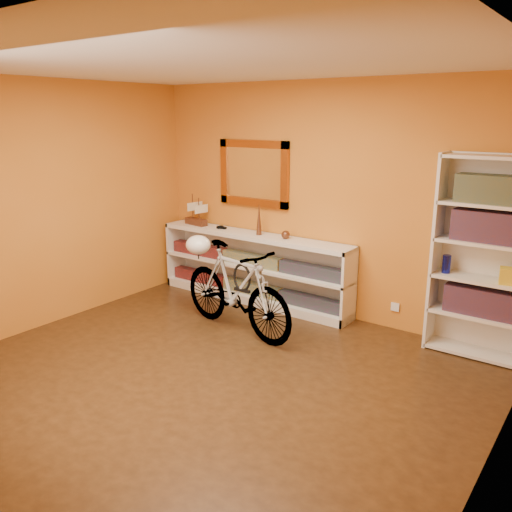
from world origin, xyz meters
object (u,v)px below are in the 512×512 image
Objects in this scene: console_unit at (253,268)px; bicycle at (236,289)px; helmet at (198,245)px; bookcase at (484,259)px.

bicycle is at bearing -64.59° from console_unit.
bookcase is at bearing 15.74° from helmet.
helmet is at bearing -164.26° from bookcase.
console_unit is at bearing -179.45° from bookcase.
helmet is at bearing 90.00° from bicycle.
helmet is (-0.61, 0.11, 0.36)m from bicycle.
bookcase reaches higher than console_unit.
bicycle reaches higher than console_unit.
bookcase is at bearing 0.55° from console_unit.
bookcase is 2.91m from helmet.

